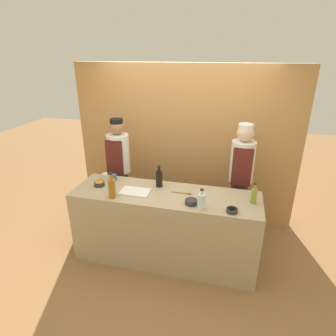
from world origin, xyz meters
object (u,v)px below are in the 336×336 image
sauce_bowl_brown (232,210)px  cup_cream (105,176)px  bottle_soy (159,178)px  wooden_spoon (185,193)px  bottle_oil (254,195)px  cup_blue (114,177)px  bottle_amber (112,188)px  chef_left (120,168)px  sauce_bowl_white (191,202)px  chef_right (240,179)px  sauce_bowl_orange (99,184)px  cutting_board (135,192)px  bottle_clear (201,201)px

sauce_bowl_brown → cup_cream: bearing=165.0°
bottle_soy → wooden_spoon: bottle_soy is taller
bottle_oil → wooden_spoon: bottle_oil is taller
bottle_oil → cup_blue: 1.80m
sauce_bowl_brown → bottle_amber: 1.38m
cup_blue → cup_cream: bearing=176.2°
bottle_amber → chef_left: bearing=108.4°
sauce_bowl_white → chef_right: chef_right is taller
wooden_spoon → chef_left: chef_left is taller
sauce_bowl_orange → bottle_amber: (0.29, -0.24, 0.09)m
bottle_amber → cup_cream: (-0.32, 0.46, -0.09)m
cutting_board → bottle_clear: bearing=-11.9°
cup_blue → bottle_amber: bearing=-67.5°
cutting_board → chef_left: chef_left is taller
sauce_bowl_brown → bottle_oil: bottle_oil is taller
cutting_board → chef_right: 1.44m
cutting_board → chef_left: bearing=125.5°
bottle_oil → cup_cream: bottle_oil is taller
bottle_clear → chef_right: 0.99m
bottle_clear → bottle_oil: size_ratio=0.95×
cutting_board → bottle_oil: bearing=3.5°
cutting_board → bottle_soy: size_ratio=1.26×
bottle_clear → bottle_soy: bottle_soy is taller
bottle_clear → chef_right: bearing=65.4°
cup_cream → chef_right: size_ratio=0.05×
sauce_bowl_white → cup_cream: cup_cream is taller
cup_cream → chef_right: bearing=14.0°
sauce_bowl_orange → bottle_oil: bottle_oil is taller
bottle_clear → bottle_oil: bottle_oil is taller
cutting_board → bottle_amber: (-0.21, -0.18, 0.11)m
bottle_clear → bottle_amber: bottle_amber is taller
sauce_bowl_brown → cutting_board: sauce_bowl_brown is taller
cutting_board → cup_cream: size_ratio=4.53×
sauce_bowl_brown → bottle_clear: bearing=180.0°
bottle_clear → bottle_amber: bearing=-179.9°
bottle_oil → sauce_bowl_white: bearing=-164.1°
chef_left → sauce_bowl_orange: bearing=-89.2°
sauce_bowl_brown → cup_blue: cup_blue is taller
bottle_clear → cup_cream: (-1.36, 0.45, -0.05)m
bottle_amber → cutting_board: bearing=39.8°
sauce_bowl_orange → bottle_soy: 0.77m
cutting_board → bottle_clear: bottle_clear is taller
cutting_board → bottle_oil: bottle_oil is taller
wooden_spoon → chef_right: (0.65, 0.60, -0.02)m
bottle_oil → cup_cream: bearing=174.2°
cup_cream → wooden_spoon: size_ratio=0.31×
sauce_bowl_white → chef_right: bearing=57.4°
bottle_oil → bottle_amber: bearing=-170.7°
chef_left → bottle_amber: bearing=-71.6°
chef_left → cup_blue: bearing=-75.7°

